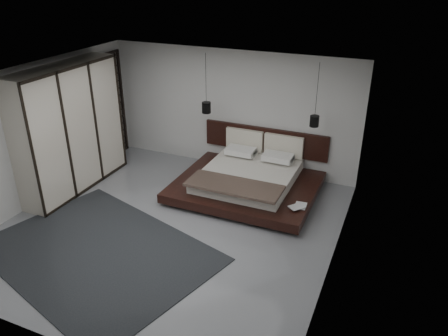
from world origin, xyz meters
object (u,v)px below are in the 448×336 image
at_px(wardrobe, 70,129).
at_px(rug, 98,252).
at_px(bed, 248,179).
at_px(pendant_right, 314,121).
at_px(pendant_left, 206,108).
at_px(lattice_screen, 112,106).

bearing_deg(wardrobe, rug, -43.43).
relative_size(bed, rug, 0.76).
height_order(pendant_right, wardrobe, pendant_right).
relative_size(pendant_right, rug, 0.33).
distance_m(pendant_left, pendant_right, 2.41).
distance_m(pendant_left, wardrobe, 2.94).
bearing_deg(bed, pendant_left, 158.41).
relative_size(bed, wardrobe, 1.07).
distance_m(wardrobe, rug, 3.02).
relative_size(pendant_left, rug, 0.34).
xyz_separation_m(lattice_screen, wardrobe, (0.25, -1.81, 0.05)).
distance_m(lattice_screen, bed, 3.98).
xyz_separation_m(lattice_screen, pendant_left, (2.61, -0.07, 0.31)).
bearing_deg(wardrobe, bed, 19.43).
height_order(lattice_screen, pendant_left, pendant_left).
bearing_deg(rug, bed, 62.81).
xyz_separation_m(lattice_screen, pendant_right, (5.02, -0.07, 0.33)).
height_order(lattice_screen, rug, lattice_screen).
xyz_separation_m(bed, pendant_left, (-1.21, 0.48, 1.31)).
bearing_deg(pendant_left, rug, -96.28).
xyz_separation_m(bed, rug, (-1.60, -3.12, -0.29)).
distance_m(pendant_left, rug, 3.95).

